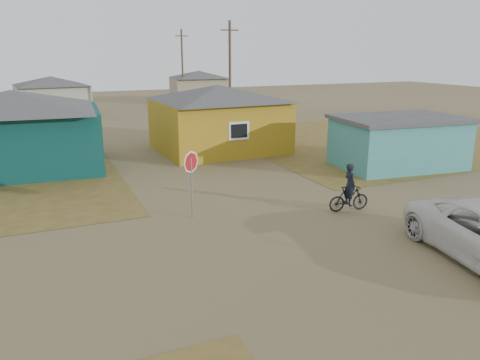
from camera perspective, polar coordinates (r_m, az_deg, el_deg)
ground at (r=15.28m, az=7.61°, el=-7.13°), size 120.00×120.00×0.00m
grass_ne at (r=33.43m, az=16.91°, el=4.81°), size 20.00×18.00×0.00m
house_teal at (r=25.82m, az=-25.73°, el=5.56°), size 8.93×7.08×4.00m
house_yellow at (r=28.10m, az=-2.60°, el=7.66°), size 7.72×6.76×3.90m
shed_turquoise at (r=25.47m, az=18.70°, el=4.46°), size 6.71×4.93×2.60m
house_pale_west at (r=46.21m, az=-21.92°, el=9.49°), size 7.04×6.15×3.60m
house_beige_east at (r=54.99m, az=-5.02°, el=11.33°), size 6.95×6.05×3.60m
utility_pole_near at (r=36.78m, az=-1.23°, el=12.88°), size 1.40×0.20×8.00m
utility_pole_far at (r=52.21m, az=-7.03°, el=13.56°), size 1.40×0.20×8.00m
stop_sign at (r=16.62m, az=-5.97°, el=1.37°), size 0.79×0.20×2.46m
cyclist at (r=17.96m, az=13.17°, el=-1.66°), size 1.66×0.64×1.83m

